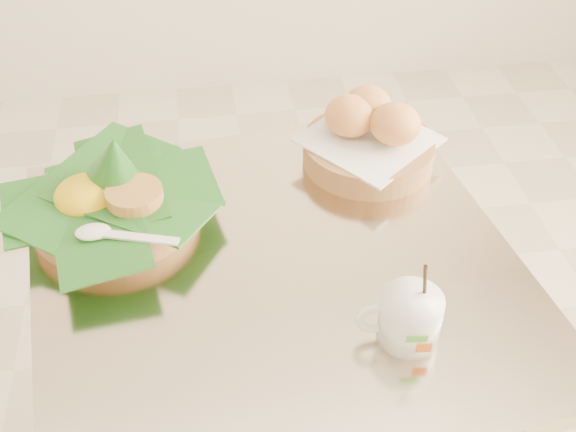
{
  "coord_description": "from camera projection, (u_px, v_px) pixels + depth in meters",
  "views": [
    {
      "loc": [
        0.08,
        -0.79,
        1.49
      ],
      "look_at": [
        0.19,
        -0.01,
        0.82
      ],
      "focal_mm": 45.0,
      "sensor_mm": 36.0,
      "label": 1
    }
  ],
  "objects": [
    {
      "name": "cafe_table",
      "position": [
        279.0,
        360.0,
        1.2
      ],
      "size": [
        0.79,
        0.79,
        0.75
      ],
      "rotation": [
        0.0,
        0.0,
        0.14
      ],
      "color": "gray",
      "rests_on": "floor"
    },
    {
      "name": "rice_basket",
      "position": [
        111.0,
        196.0,
        1.11
      ],
      "size": [
        0.32,
        0.32,
        0.16
      ],
      "rotation": [
        0.0,
        0.0,
        0.0
      ],
      "color": "#9F7144",
      "rests_on": "cafe_table"
    },
    {
      "name": "bread_basket",
      "position": [
        369.0,
        137.0,
        1.23
      ],
      "size": [
        0.27,
        0.27,
        0.12
      ],
      "rotation": [
        0.0,
        0.0,
        -0.1
      ],
      "color": "#9F7144",
      "rests_on": "cafe_table"
    },
    {
      "name": "coffee_mug",
      "position": [
        408.0,
        317.0,
        0.93
      ],
      "size": [
        0.11,
        0.08,
        0.14
      ],
      "rotation": [
        0.0,
        0.0,
        -0.08
      ],
      "color": "white",
      "rests_on": "cafe_table"
    }
  ]
}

